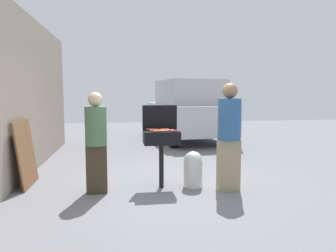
# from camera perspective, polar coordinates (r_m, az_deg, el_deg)

# --- Properties ---
(ground_plane) EXTENTS (24.00, 24.00, 0.00)m
(ground_plane) POSITION_cam_1_polar(r_m,az_deg,el_deg) (5.75, -0.82, -10.34)
(ground_plane) COLOR slate
(house_wall_side) EXTENTS (0.24, 8.00, 3.16)m
(house_wall_side) POSITION_cam_1_polar(r_m,az_deg,el_deg) (6.74, -24.75, 5.12)
(house_wall_side) COLOR gray
(house_wall_side) RESTS_ON ground
(bbq_grill) EXTENTS (0.60, 0.44, 0.97)m
(bbq_grill) POSITION_cam_1_polar(r_m,az_deg,el_deg) (5.42, -1.19, -2.39)
(bbq_grill) COLOR black
(bbq_grill) RESTS_ON ground
(grill_lid_open) EXTENTS (0.60, 0.05, 0.42)m
(grill_lid_open) POSITION_cam_1_polar(r_m,az_deg,el_deg) (5.59, -1.49, 1.56)
(grill_lid_open) COLOR black
(grill_lid_open) RESTS_ON bbq_grill
(hot_dog_0) EXTENTS (0.13, 0.03, 0.03)m
(hot_dog_0) POSITION_cam_1_polar(r_m,az_deg,el_deg) (5.50, -3.18, -0.59)
(hot_dog_0) COLOR #C6593D
(hot_dog_0) RESTS_ON bbq_grill
(hot_dog_1) EXTENTS (0.13, 0.03, 0.03)m
(hot_dog_1) POSITION_cam_1_polar(r_m,az_deg,el_deg) (5.26, -0.60, -0.88)
(hot_dog_1) COLOR #C6593D
(hot_dog_1) RESTS_ON bbq_grill
(hot_dog_2) EXTENTS (0.13, 0.03, 0.03)m
(hot_dog_2) POSITION_cam_1_polar(r_m,az_deg,el_deg) (5.41, -2.32, -0.70)
(hot_dog_2) COLOR #AD4228
(hot_dog_2) RESTS_ON bbq_grill
(hot_dog_3) EXTENTS (0.13, 0.03, 0.03)m
(hot_dog_3) POSITION_cam_1_polar(r_m,az_deg,el_deg) (5.39, -1.06, -0.72)
(hot_dog_3) COLOR #C6593D
(hot_dog_3) RESTS_ON bbq_grill
(hot_dog_4) EXTENTS (0.13, 0.03, 0.03)m
(hot_dog_4) POSITION_cam_1_polar(r_m,az_deg,el_deg) (5.49, -0.52, -0.59)
(hot_dog_4) COLOR #C6593D
(hot_dog_4) RESTS_ON bbq_grill
(hot_dog_5) EXTENTS (0.13, 0.03, 0.03)m
(hot_dog_5) POSITION_cam_1_polar(r_m,az_deg,el_deg) (5.54, -0.76, -0.53)
(hot_dog_5) COLOR #AD4228
(hot_dog_5) RESTS_ON bbq_grill
(hot_dog_6) EXTENTS (0.13, 0.04, 0.03)m
(hot_dog_6) POSITION_cam_1_polar(r_m,az_deg,el_deg) (5.40, 0.32, -0.70)
(hot_dog_6) COLOR #B74C33
(hot_dog_6) RESTS_ON bbq_grill
(hot_dog_7) EXTENTS (0.13, 0.04, 0.03)m
(hot_dog_7) POSITION_cam_1_polar(r_m,az_deg,el_deg) (5.30, -0.88, -0.83)
(hot_dog_7) COLOR #B74C33
(hot_dog_7) RESTS_ON bbq_grill
(hot_dog_8) EXTENTS (0.13, 0.04, 0.03)m
(hot_dog_8) POSITION_cam_1_polar(r_m,az_deg,el_deg) (5.45, -0.50, -0.63)
(hot_dog_8) COLOR #C6593D
(hot_dog_8) RESTS_ON bbq_grill
(hot_dog_9) EXTENTS (0.13, 0.03, 0.03)m
(hot_dog_9) POSITION_cam_1_polar(r_m,az_deg,el_deg) (5.32, -2.59, -0.80)
(hot_dog_9) COLOR #B74C33
(hot_dog_9) RESTS_ON bbq_grill
(hot_dog_10) EXTENTS (0.13, 0.04, 0.03)m
(hot_dog_10) POSITION_cam_1_polar(r_m,az_deg,el_deg) (5.34, 0.25, -0.77)
(hot_dog_10) COLOR #B74C33
(hot_dog_10) RESTS_ON bbq_grill
(hot_dog_11) EXTENTS (0.13, 0.03, 0.03)m
(hot_dog_11) POSITION_cam_1_polar(r_m,az_deg,el_deg) (5.22, -2.04, -0.94)
(hot_dog_11) COLOR #B74C33
(hot_dog_11) RESTS_ON bbq_grill
(hot_dog_12) EXTENTS (0.13, 0.04, 0.03)m
(hot_dog_12) POSITION_cam_1_polar(r_m,az_deg,el_deg) (5.33, -1.24, -0.79)
(hot_dog_12) COLOR #AD4228
(hot_dog_12) RESTS_ON bbq_grill
(hot_dog_13) EXTENTS (0.13, 0.03, 0.03)m
(hot_dog_13) POSITION_cam_1_polar(r_m,az_deg,el_deg) (5.47, -2.59, -0.62)
(hot_dog_13) COLOR #C6593D
(hot_dog_13) RESTS_ON bbq_grill
(hot_dog_14) EXTENTS (0.13, 0.04, 0.03)m
(hot_dog_14) POSITION_cam_1_polar(r_m,az_deg,el_deg) (5.28, 1.07, -0.85)
(hot_dog_14) COLOR #AD4228
(hot_dog_14) RESTS_ON bbq_grill
(hot_dog_15) EXTENTS (0.13, 0.03, 0.03)m
(hot_dog_15) POSITION_cam_1_polar(r_m,az_deg,el_deg) (5.44, -2.34, -0.65)
(hot_dog_15) COLOR #AD4228
(hot_dog_15) RESTS_ON bbq_grill
(propane_tank) EXTENTS (0.32, 0.32, 0.62)m
(propane_tank) POSITION_cam_1_polar(r_m,az_deg,el_deg) (5.56, 4.47, -7.51)
(propane_tank) COLOR silver
(propane_tank) RESTS_ON ground
(person_left) EXTENTS (0.34, 0.34, 1.62)m
(person_left) POSITION_cam_1_polar(r_m,az_deg,el_deg) (5.23, -12.63, -2.26)
(person_left) COLOR #3F3323
(person_left) RESTS_ON ground
(person_right) EXTENTS (0.37, 0.37, 1.77)m
(person_right) POSITION_cam_1_polar(r_m,az_deg,el_deg) (5.32, 10.78, -1.23)
(person_right) COLOR gray
(person_right) RESTS_ON ground
(parked_minivan) EXTENTS (2.40, 4.57, 2.02)m
(parked_minivan) POSITION_cam_1_polar(r_m,az_deg,el_deg) (11.05, 3.46, 2.90)
(parked_minivan) COLOR #B7B7BC
(parked_minivan) RESTS_ON ground
(leaning_board) EXTENTS (0.17, 0.90, 1.14)m
(leaning_board) POSITION_cam_1_polar(r_m,az_deg,el_deg) (6.09, -23.89, -4.40)
(leaning_board) COLOR brown
(leaning_board) RESTS_ON ground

